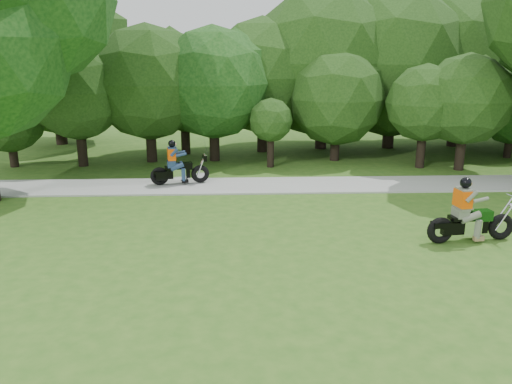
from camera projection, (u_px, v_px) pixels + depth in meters
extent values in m
plane|color=#31601B|center=(362.00, 285.00, 10.22)|extent=(100.00, 100.00, 0.00)
cube|color=#9C9C97|center=(307.00, 185.00, 17.91)|extent=(60.00, 2.20, 0.06)
cylinder|color=black|center=(185.00, 135.00, 23.43)|extent=(0.42, 0.42, 1.80)
sphere|color=#193911|center=(183.00, 84.00, 22.80)|extent=(4.46, 4.46, 4.46)
cylinder|color=black|center=(271.00, 151.00, 20.73)|extent=(0.29, 0.29, 1.37)
sphere|color=#193911|center=(271.00, 120.00, 20.39)|extent=(1.82, 1.82, 1.82)
cylinder|color=black|center=(262.00, 133.00, 23.97)|extent=(0.47, 0.47, 1.80)
sphere|color=#193911|center=(262.00, 76.00, 23.25)|extent=(5.42, 5.42, 5.42)
cylinder|color=black|center=(454.00, 128.00, 25.44)|extent=(0.55, 0.55, 1.80)
sphere|color=#193911|center=(460.00, 64.00, 24.58)|extent=(7.08, 7.08, 7.08)
cylinder|color=black|center=(321.00, 130.00, 24.78)|extent=(0.56, 0.56, 1.80)
sphere|color=#193911|center=(323.00, 63.00, 23.91)|extent=(7.27, 7.27, 7.27)
cylinder|color=black|center=(13.00, 154.00, 20.80)|extent=(0.35, 0.35, 1.12)
sphere|color=#193911|center=(8.00, 117.00, 20.39)|extent=(3.00, 3.00, 3.00)
cylinder|color=black|center=(214.00, 140.00, 21.95)|extent=(0.44, 0.44, 1.80)
sphere|color=#123E11|center=(213.00, 83.00, 21.29)|extent=(4.83, 4.83, 4.83)
cylinder|color=black|center=(508.00, 146.00, 22.65)|extent=(0.33, 0.33, 1.08)
cylinder|color=black|center=(60.00, 127.00, 25.94)|extent=(0.57, 0.57, 1.80)
sphere|color=#193911|center=(54.00, 62.00, 25.07)|extent=(7.32, 7.32, 7.32)
cylinder|color=black|center=(460.00, 150.00, 20.18)|extent=(0.38, 0.38, 1.66)
sphere|color=#193911|center=(466.00, 99.00, 19.64)|extent=(3.63, 3.63, 3.63)
cylinder|color=black|center=(421.00, 148.00, 20.59)|extent=(0.36, 0.36, 1.64)
sphere|color=#193911|center=(425.00, 103.00, 20.10)|extent=(3.16, 3.16, 3.16)
cylinder|color=black|center=(151.00, 141.00, 21.71)|extent=(0.44, 0.44, 1.80)
sphere|color=#193911|center=(148.00, 83.00, 21.04)|extent=(4.90, 4.90, 4.90)
cylinder|color=black|center=(389.00, 130.00, 24.93)|extent=(0.56, 0.56, 1.80)
sphere|color=#193911|center=(393.00, 63.00, 24.06)|extent=(7.21, 7.21, 7.21)
cylinder|color=black|center=(82.00, 145.00, 20.86)|extent=(0.40, 0.40, 1.80)
sphere|color=#193911|center=(77.00, 91.00, 20.26)|extent=(4.07, 4.07, 4.07)
cylinder|color=black|center=(335.00, 145.00, 22.05)|extent=(0.41, 0.41, 1.38)
sphere|color=#193911|center=(337.00, 98.00, 21.50)|extent=(4.15, 4.15, 4.15)
torus|color=black|center=(440.00, 230.00, 12.40)|extent=(0.70, 0.28, 0.68)
torus|color=black|center=(501.00, 227.00, 12.66)|extent=(0.70, 0.28, 0.68)
cube|color=black|center=(464.00, 227.00, 12.48)|extent=(1.22, 0.38, 0.31)
cube|color=silver|center=(470.00, 227.00, 12.51)|extent=(0.51, 0.39, 0.39)
cube|color=black|center=(481.00, 215.00, 12.47)|extent=(0.54, 0.35, 0.25)
cube|color=black|center=(460.00, 218.00, 12.40)|extent=(0.54, 0.37, 0.10)
cylinder|color=silver|center=(504.00, 214.00, 12.57)|extent=(0.53, 0.11, 0.81)
cube|color=#5E6552|center=(461.00, 213.00, 12.36)|extent=(0.34, 0.40, 0.23)
cube|color=#5E6552|center=(463.00, 199.00, 12.27)|extent=(0.30, 0.44, 0.55)
cube|color=#FF5205|center=(463.00, 198.00, 12.26)|extent=(0.34, 0.48, 0.43)
sphere|color=black|center=(466.00, 183.00, 12.16)|extent=(0.27, 0.27, 0.27)
torus|color=black|center=(160.00, 176.00, 17.69)|extent=(0.68, 0.32, 0.65)
torus|color=black|center=(200.00, 174.00, 18.04)|extent=(0.68, 0.32, 0.65)
cube|color=black|center=(175.00, 174.00, 17.81)|extent=(1.07, 0.43, 0.30)
cube|color=silver|center=(179.00, 174.00, 17.85)|extent=(0.50, 0.40, 0.37)
cube|color=black|center=(185.00, 166.00, 17.82)|extent=(0.53, 0.37, 0.24)
cube|color=black|center=(172.00, 168.00, 17.72)|extent=(0.54, 0.39, 0.09)
cylinder|color=silver|center=(201.00, 165.00, 17.96)|extent=(0.37, 0.12, 0.84)
cylinder|color=silver|center=(205.00, 154.00, 17.89)|extent=(0.16, 0.59, 0.03)
cube|color=black|center=(161.00, 176.00, 17.50)|extent=(0.41, 0.19, 0.32)
cube|color=black|center=(161.00, 174.00, 17.88)|extent=(0.41, 0.19, 0.32)
cube|color=navy|center=(171.00, 164.00, 17.68)|extent=(0.35, 0.41, 0.22)
cube|color=navy|center=(172.00, 155.00, 17.60)|extent=(0.32, 0.43, 0.52)
cube|color=#FF5205|center=(172.00, 154.00, 17.59)|extent=(0.35, 0.48, 0.41)
sphere|color=black|center=(172.00, 144.00, 17.50)|extent=(0.26, 0.26, 0.26)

